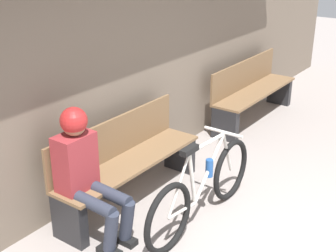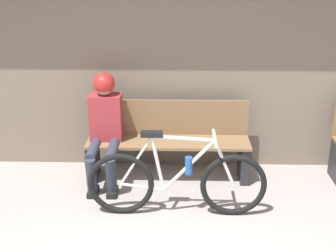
# 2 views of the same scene
# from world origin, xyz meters

# --- Properties ---
(storefront_wall) EXTENTS (12.00, 0.56, 3.20)m
(storefront_wall) POSITION_xyz_m (0.00, 2.53, 1.66)
(storefront_wall) COLOR #756656
(storefront_wall) RESTS_ON ground_plane
(park_bench_near) EXTENTS (1.76, 0.42, 0.85)m
(park_bench_near) POSITION_xyz_m (-0.02, 2.17, 0.40)
(park_bench_near) COLOR brown
(park_bench_near) RESTS_ON ground_plane
(bicycle) EXTENTS (1.69, 0.40, 0.85)m
(bicycle) POSITION_xyz_m (0.09, 1.36, 0.34)
(bicycle) COLOR black
(bicycle) RESTS_ON ground_plane
(person_seated) EXTENTS (0.34, 0.66, 1.19)m
(person_seated) POSITION_xyz_m (-0.69, 2.05, 0.68)
(person_seated) COLOR #2D3342
(person_seated) RESTS_ON ground_plane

